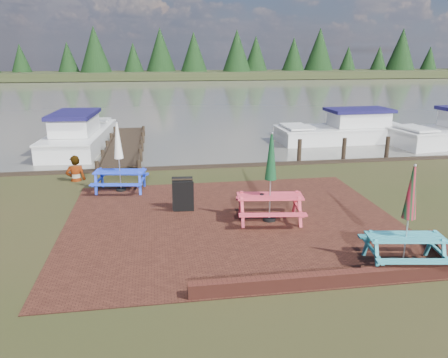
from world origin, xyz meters
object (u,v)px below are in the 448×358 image
(picnic_table_teal, at_px, (407,232))
(jetty, at_px, (125,145))
(person, at_px, (74,156))
(boat_jetty, at_px, (80,136))
(boat_near, at_px, (346,131))
(picnic_table_red, at_px, (270,191))
(chalkboard, at_px, (183,195))
(picnic_table_blue, at_px, (120,168))

(picnic_table_teal, relative_size, jetty, 0.25)
(person, bearing_deg, jetty, -115.00)
(boat_jetty, distance_m, boat_near, 13.76)
(jetty, bearing_deg, picnic_table_teal, -63.11)
(boat_jetty, bearing_deg, picnic_table_red, -55.25)
(chalkboard, bearing_deg, boat_jetty, 118.20)
(chalkboard, height_order, boat_near, boat_near)
(jetty, distance_m, boat_near, 11.53)
(picnic_table_teal, distance_m, picnic_table_red, 3.69)
(boat_jetty, relative_size, boat_near, 1.03)
(chalkboard, bearing_deg, jetty, 108.01)
(boat_jetty, bearing_deg, picnic_table_teal, -53.87)
(chalkboard, distance_m, boat_jetty, 11.09)
(picnic_table_red, xyz_separation_m, boat_jetty, (-6.74, 11.28, -0.43))
(person, bearing_deg, picnic_table_red, 129.89)
(picnic_table_blue, bearing_deg, boat_jetty, 116.98)
(jetty, relative_size, boat_near, 1.27)
(picnic_table_blue, distance_m, boat_near, 13.53)
(picnic_table_red, relative_size, picnic_table_blue, 1.07)
(picnic_table_red, xyz_separation_m, person, (-5.89, 4.80, 0.07))
(picnic_table_red, relative_size, chalkboard, 2.51)
(boat_jetty, bearing_deg, chalkboard, -62.40)
(picnic_table_teal, xyz_separation_m, person, (-8.12, 7.74, 0.14))
(picnic_table_teal, distance_m, jetty, 14.90)
(picnic_table_teal, height_order, chalkboard, picnic_table_teal)
(chalkboard, bearing_deg, picnic_table_teal, -37.56)
(picnic_table_teal, height_order, person, picnic_table_teal)
(picnic_table_teal, height_order, boat_near, picnic_table_teal)
(picnic_table_teal, height_order, boat_jetty, picnic_table_teal)
(boat_jetty, distance_m, person, 6.55)
(picnic_table_blue, xyz_separation_m, boat_near, (11.22, 7.55, -0.43))
(jetty, xyz_separation_m, boat_near, (11.51, 0.57, 0.26))
(boat_near, height_order, person, person)
(picnic_table_red, distance_m, boat_near, 12.97)
(picnic_table_blue, relative_size, boat_near, 0.32)
(chalkboard, height_order, person, person)
(chalkboard, bearing_deg, picnic_table_blue, 135.30)
(picnic_table_teal, relative_size, chalkboard, 2.31)
(chalkboard, relative_size, person, 0.53)
(jetty, bearing_deg, boat_near, 2.84)
(chalkboard, relative_size, jetty, 0.11)
(boat_near, bearing_deg, boat_jetty, 86.37)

